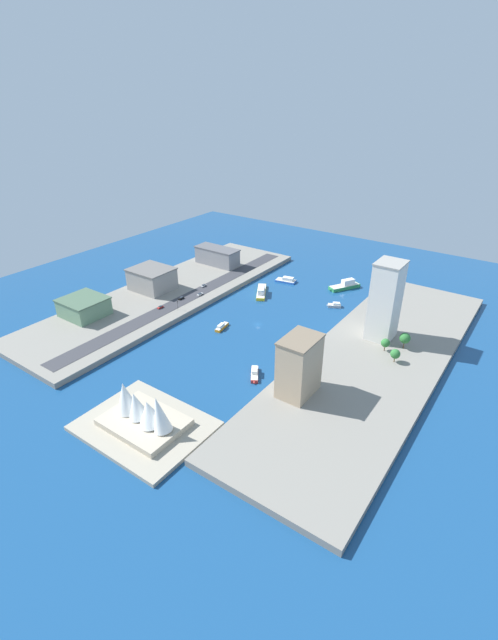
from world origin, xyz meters
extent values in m
plane|color=navy|center=(0.00, 0.00, 0.00)|extent=(440.00, 440.00, 0.00)
cube|color=gray|center=(-80.29, 0.00, 1.76)|extent=(70.00, 240.00, 3.51)
cube|color=gray|center=(80.29, 0.00, 1.76)|extent=(70.00, 240.00, 3.51)
cube|color=#A89E89|center=(-14.42, 113.35, 1.00)|extent=(57.73, 44.78, 2.00)
cube|color=#38383D|center=(61.28, 0.00, 3.59)|extent=(12.52, 228.00, 0.15)
cube|color=orange|center=(16.05, 18.00, 0.88)|extent=(5.39, 13.27, 1.76)
cone|color=orange|center=(17.17, 11.16, 0.88)|extent=(1.82, 1.82, 1.58)
cube|color=white|center=(15.84, 19.31, 2.65)|extent=(3.40, 6.18, 1.79)
cube|color=beige|center=(16.05, 18.00, 1.81)|extent=(5.17, 12.74, 0.10)
cube|color=red|center=(-32.01, 50.07, 0.99)|extent=(10.93, 13.91, 1.98)
cone|color=red|center=(-36.17, 56.42, 0.99)|extent=(2.46, 2.46, 1.78)
cube|color=white|center=(-31.40, 49.13, 3.05)|extent=(5.79, 6.70, 2.15)
cube|color=beige|center=(-32.01, 50.07, 2.03)|extent=(10.50, 13.35, 0.10)
cube|color=yellow|center=(26.06, -43.04, 1.10)|extent=(19.59, 27.25, 2.21)
cone|color=yellow|center=(33.47, -55.59, 1.10)|extent=(2.72, 2.72, 1.99)
cube|color=white|center=(24.83, -40.97, 4.23)|extent=(10.53, 13.67, 4.05)
cube|color=beige|center=(26.06, -43.04, 2.26)|extent=(18.80, 26.16, 0.10)
cube|color=#2D8C4C|center=(-21.44, -88.57, 1.34)|extent=(18.85, 25.62, 2.68)
cone|color=#2D8C4C|center=(-14.91, -76.96, 1.34)|extent=(3.29, 3.29, 2.41)
cube|color=white|center=(-22.99, -91.34, 4.81)|extent=(8.86, 10.90, 4.26)
cube|color=beige|center=(-21.44, -88.57, 2.73)|extent=(18.10, 24.59, 0.10)
cube|color=#999EA3|center=(-29.68, -53.69, 0.91)|extent=(10.14, 8.27, 1.82)
cone|color=#999EA3|center=(-25.24, -51.25, 0.91)|extent=(2.23, 2.23, 1.64)
cube|color=white|center=(-30.80, -54.31, 2.63)|extent=(5.77, 5.09, 1.61)
cube|color=beige|center=(-29.68, -53.69, 1.87)|extent=(9.74, 7.94, 0.10)
cube|color=blue|center=(22.80, -73.63, 0.75)|extent=(17.36, 10.47, 1.51)
cone|color=blue|center=(31.18, -72.05, 0.75)|extent=(1.58, 1.58, 1.36)
cube|color=white|center=(20.88, -73.99, 2.82)|extent=(9.31, 6.17, 2.63)
cube|color=beige|center=(22.80, -73.63, 1.56)|extent=(16.67, 10.05, 0.10)
cube|color=slate|center=(98.67, 61.26, 9.18)|extent=(26.68, 25.03, 11.34)
cube|color=#47624A|center=(98.67, 61.26, 15.25)|extent=(27.75, 26.03, 0.80)
cube|color=silver|center=(-73.70, -24.73, 27.28)|extent=(14.87, 17.86, 47.55)
cube|color=#9D9992|center=(-73.70, -24.73, 51.46)|extent=(15.46, 18.57, 0.80)
cube|color=gray|center=(87.61, -66.27, 10.38)|extent=(37.57, 15.36, 13.73)
cube|color=#59595C|center=(87.61, -66.27, 17.64)|extent=(39.08, 15.97, 0.80)
cube|color=tan|center=(-60.40, 53.36, 18.61)|extent=(14.82, 21.17, 30.20)
cube|color=#7C6B55|center=(-60.40, 53.36, 34.11)|extent=(15.42, 22.01, 0.80)
cube|color=gray|center=(93.85, 3.97, 11.28)|extent=(29.21, 25.22, 15.54)
cube|color=slate|center=(93.85, 3.97, 19.45)|extent=(30.37, 26.23, 0.80)
cylinder|color=black|center=(64.12, 26.51, 3.98)|extent=(0.28, 0.65, 0.64)
cylinder|color=black|center=(65.64, 26.44, 3.98)|extent=(0.28, 0.65, 0.64)
cylinder|color=black|center=(63.97, 23.22, 3.98)|extent=(0.28, 0.65, 0.64)
cylinder|color=black|center=(65.49, 23.16, 3.98)|extent=(0.28, 0.65, 0.64)
cube|color=red|center=(64.80, 24.83, 4.25)|extent=(1.93, 4.77, 0.75)
cube|color=#262D38|center=(64.79, 24.60, 4.91)|extent=(1.63, 2.69, 0.56)
cylinder|color=black|center=(57.69, -9.41, 3.98)|extent=(0.26, 0.64, 0.64)
cylinder|color=black|center=(55.90, -9.38, 3.98)|extent=(0.26, 0.64, 0.64)
cylinder|color=black|center=(57.74, -5.91, 3.98)|extent=(0.26, 0.64, 0.64)
cylinder|color=black|center=(55.96, -5.88, 3.98)|extent=(0.26, 0.64, 0.64)
cube|color=white|center=(56.82, -7.65, 4.26)|extent=(2.07, 5.04, 0.77)
cube|color=#262D38|center=(56.83, -7.40, 4.90)|extent=(1.79, 2.83, 0.50)
cylinder|color=black|center=(62.40, 7.26, 3.98)|extent=(0.28, 0.65, 0.64)
cylinder|color=black|center=(64.12, 7.33, 3.98)|extent=(0.28, 0.65, 0.64)
cylinder|color=black|center=(62.54, 3.93, 3.98)|extent=(0.28, 0.65, 0.64)
cylinder|color=black|center=(64.26, 4.00, 3.98)|extent=(0.28, 0.65, 0.64)
cube|color=black|center=(63.33, 5.63, 4.31)|extent=(2.12, 4.83, 0.87)
cube|color=#262D38|center=(63.34, 5.39, 5.02)|extent=(1.80, 2.73, 0.54)
cylinder|color=black|center=(64.15, -19.43, 3.98)|extent=(0.26, 0.65, 0.64)
cylinder|color=black|center=(65.92, -19.39, 3.98)|extent=(0.26, 0.65, 0.64)
cylinder|color=black|center=(64.23, -22.94, 3.98)|extent=(0.26, 0.65, 0.64)
cylinder|color=black|center=(65.99, -22.90, 3.98)|extent=(0.26, 0.65, 0.64)
cube|color=#B7B7BC|center=(65.07, -21.16, 4.30)|extent=(2.08, 5.06, 0.83)
cube|color=#262D38|center=(65.08, -21.41, 4.95)|extent=(1.79, 2.84, 0.48)
cylinder|color=black|center=(53.55, 19.33, 6.26)|extent=(0.18, 0.18, 5.50)
cube|color=black|center=(53.55, 19.33, 9.51)|extent=(0.36, 0.36, 1.00)
sphere|color=red|center=(53.55, 19.33, 9.86)|extent=(0.24, 0.24, 0.24)
sphere|color=yellow|center=(53.55, 19.33, 9.51)|extent=(0.24, 0.24, 0.24)
sphere|color=green|center=(53.55, 19.33, 9.16)|extent=(0.24, 0.24, 0.24)
cube|color=#BCAD93|center=(-14.42, 113.35, 3.50)|extent=(37.21, 26.81, 3.00)
cone|color=white|center=(-25.51, 113.35, 13.28)|extent=(11.34, 8.40, 17.84)
cone|color=white|center=(-18.70, 113.35, 10.71)|extent=(13.26, 11.45, 13.22)
cone|color=white|center=(-10.41, 113.35, 11.19)|extent=(11.44, 9.37, 13.86)
cone|color=white|center=(-3.49, 113.35, 12.57)|extent=(11.39, 9.95, 16.05)
cylinder|color=brown|center=(-89.87, -19.47, 5.62)|extent=(0.50, 0.50, 4.21)
sphere|color=#2D7233|center=(-89.87, -19.47, 10.25)|extent=(6.31, 6.31, 6.31)
cylinder|color=brown|center=(-81.81, -10.34, 5.09)|extent=(0.50, 0.50, 3.17)
sphere|color=#2D7233|center=(-81.81, -10.34, 8.72)|extent=(5.11, 5.11, 5.11)
cylinder|color=brown|center=(-90.47, -1.92, 5.01)|extent=(0.50, 0.50, 3.00)
sphere|color=#2D7233|center=(-90.47, -1.92, 8.68)|extent=(5.42, 5.42, 5.42)
camera|label=1|loc=(-144.28, 213.92, 138.13)|focal=24.82mm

